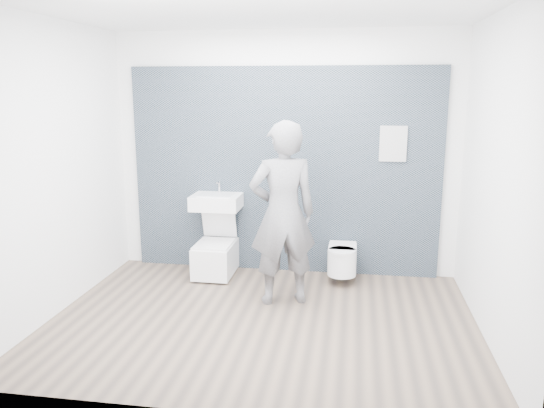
% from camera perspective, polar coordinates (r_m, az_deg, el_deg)
% --- Properties ---
extents(ground, '(4.00, 4.00, 0.00)m').
position_cam_1_polar(ground, '(5.15, -1.07, -12.38)').
color(ground, brown).
rests_on(ground, ground).
extents(room_shell, '(4.00, 4.00, 4.00)m').
position_cam_1_polar(room_shell, '(4.69, -1.16, 7.28)').
color(room_shell, white).
rests_on(room_shell, ground).
extents(tile_wall, '(3.60, 0.06, 2.40)m').
position_cam_1_polar(tile_wall, '(6.50, 1.21, -7.01)').
color(tile_wall, black).
rests_on(tile_wall, ground).
extents(washbasin, '(0.56, 0.42, 0.42)m').
position_cam_1_polar(washbasin, '(6.18, -6.01, 0.27)').
color(washbasin, white).
rests_on(washbasin, ground).
extents(toilet_square, '(0.43, 0.62, 0.82)m').
position_cam_1_polar(toilet_square, '(6.25, -6.10, -5.62)').
color(toilet_square, white).
rests_on(toilet_square, ground).
extents(toilet_rounded, '(0.32, 0.55, 0.30)m').
position_cam_1_polar(toilet_rounded, '(6.07, 7.55, -5.92)').
color(toilet_rounded, white).
rests_on(toilet_rounded, ground).
extents(info_placard, '(0.30, 0.03, 0.40)m').
position_cam_1_polar(info_placard, '(6.41, 12.23, -7.56)').
color(info_placard, silver).
rests_on(info_placard, ground).
extents(visitor, '(0.79, 0.65, 1.86)m').
position_cam_1_polar(visitor, '(5.28, 1.17, -1.07)').
color(visitor, gray).
rests_on(visitor, ground).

